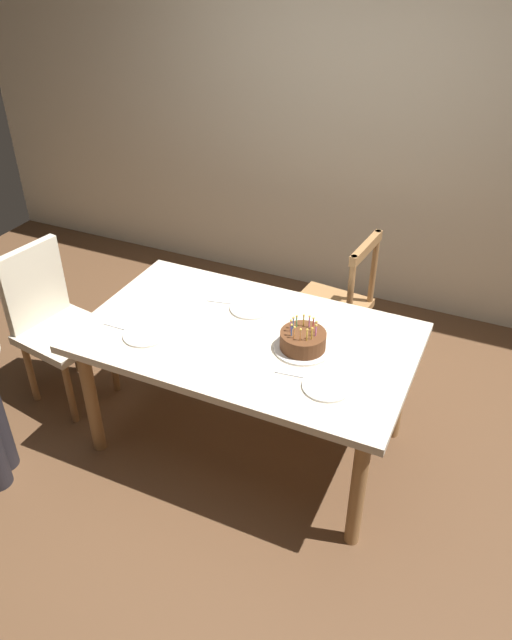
% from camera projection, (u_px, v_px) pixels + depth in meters
% --- Properties ---
extents(ground, '(6.40, 6.40, 0.00)m').
position_uv_depth(ground, '(248.00, 440.00, 3.43)').
color(ground, brown).
extents(back_wall, '(6.40, 0.10, 2.60)m').
position_uv_depth(back_wall, '(364.00, 122.00, 4.11)').
color(back_wall, beige).
rests_on(back_wall, ground).
extents(dining_table, '(1.65, 0.98, 0.73)m').
position_uv_depth(dining_table, '(247.00, 348.00, 3.07)').
color(dining_table, beige).
rests_on(dining_table, ground).
extents(birthday_cake, '(0.28, 0.28, 0.16)m').
position_uv_depth(birthday_cake, '(303.00, 342.00, 2.90)').
color(birthday_cake, silver).
rests_on(birthday_cake, dining_table).
extents(plate_near_celebrant, '(0.22, 0.22, 0.01)m').
position_uv_depth(plate_near_celebrant, '(145.00, 335.00, 3.01)').
color(plate_near_celebrant, white).
rests_on(plate_near_celebrant, dining_table).
extents(plate_far_side, '(0.22, 0.22, 0.01)m').
position_uv_depth(plate_far_side, '(251.00, 308.00, 3.22)').
color(plate_far_side, white).
rests_on(plate_far_side, dining_table).
extents(plate_near_guest, '(0.22, 0.22, 0.01)m').
position_uv_depth(plate_near_guest, '(327.00, 386.00, 2.68)').
color(plate_near_guest, white).
rests_on(plate_near_guest, dining_table).
extents(fork_near_celebrant, '(0.18, 0.02, 0.01)m').
position_uv_depth(fork_near_celebrant, '(119.00, 327.00, 3.07)').
color(fork_near_celebrant, silver).
rests_on(fork_near_celebrant, dining_table).
extents(fork_far_side, '(0.18, 0.05, 0.01)m').
position_uv_depth(fork_far_side, '(223.00, 302.00, 3.27)').
color(fork_far_side, silver).
rests_on(fork_far_side, dining_table).
extents(fork_near_guest, '(0.18, 0.04, 0.01)m').
position_uv_depth(fork_near_guest, '(294.00, 375.00, 2.75)').
color(fork_near_guest, silver).
rests_on(fork_near_guest, dining_table).
extents(chair_spindle_back, '(0.48, 0.48, 0.95)m').
position_uv_depth(chair_spindle_back, '(333.00, 309.00, 3.72)').
color(chair_spindle_back, '#9E7042').
rests_on(chair_spindle_back, ground).
extents(chair_upholstered, '(0.51, 0.50, 0.95)m').
position_uv_depth(chair_upholstered, '(52.00, 318.00, 3.50)').
color(chair_upholstered, beige).
rests_on(chair_upholstered, ground).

